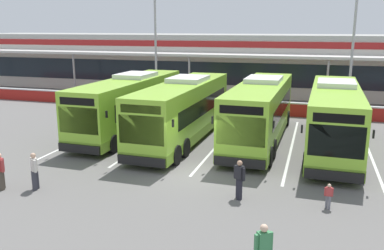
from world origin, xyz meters
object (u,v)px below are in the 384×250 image
(coach_bus_left_centre, at_px, (183,111))
(pedestrian_in_dark_coat, at_px, (239,178))
(pedestrian_near_bin, at_px, (263,250))
(lamp_post_west, at_px, (155,33))
(lamp_post_centre, at_px, (354,33))
(coach_bus_right_centre, at_px, (334,118))
(pedestrian_with_handbag, at_px, (0,170))
(pedestrian_approaching_bus, at_px, (34,170))
(coach_bus_centre, at_px, (260,112))
(coach_bus_leftmost, at_px, (130,105))
(pedestrian_child, at_px, (329,195))

(coach_bus_left_centre, height_order, pedestrian_in_dark_coat, coach_bus_left_centre)
(pedestrian_near_bin, distance_m, lamp_post_west, 28.05)
(pedestrian_in_dark_coat, height_order, lamp_post_centre, lamp_post_centre)
(pedestrian_near_bin, bearing_deg, lamp_post_centre, 81.52)
(coach_bus_right_centre, xyz_separation_m, pedestrian_with_handbag, (-13.65, -10.38, -0.93))
(pedestrian_with_handbag, height_order, pedestrian_approaching_bus, same)
(pedestrian_near_bin, bearing_deg, pedestrian_in_dark_coat, 107.35)
(pedestrian_in_dark_coat, relative_size, lamp_post_centre, 0.15)
(coach_bus_left_centre, distance_m, pedestrian_with_handbag, 11.02)
(coach_bus_centre, bearing_deg, lamp_post_centre, 59.93)
(pedestrian_with_handbag, height_order, lamp_post_west, lamp_post_west)
(coach_bus_left_centre, bearing_deg, coach_bus_leftmost, 166.72)
(lamp_post_west, height_order, lamp_post_centre, same)
(coach_bus_right_centre, height_order, pedestrian_with_handbag, coach_bus_right_centre)
(coach_bus_leftmost, distance_m, lamp_post_west, 11.59)
(coach_bus_right_centre, relative_size, pedestrian_near_bin, 7.53)
(pedestrian_approaching_bus, bearing_deg, coach_bus_left_centre, 69.17)
(coach_bus_centre, height_order, pedestrian_in_dark_coat, coach_bus_centre)
(pedestrian_with_handbag, distance_m, pedestrian_in_dark_coat, 10.07)
(coach_bus_leftmost, height_order, coach_bus_left_centre, same)
(coach_bus_right_centre, height_order, pedestrian_child, coach_bus_right_centre)
(pedestrian_approaching_bus, xyz_separation_m, lamp_post_west, (-2.71, 20.73, 5.42))
(coach_bus_leftmost, xyz_separation_m, pedestrian_in_dark_coat, (8.86, -8.77, -0.91))
(pedestrian_near_bin, distance_m, pedestrian_approaching_bus, 10.73)
(pedestrian_child, height_order, pedestrian_near_bin, pedestrian_near_bin)
(coach_bus_right_centre, bearing_deg, coach_bus_leftmost, 178.40)
(coach_bus_right_centre, bearing_deg, lamp_post_centre, 82.28)
(coach_bus_centre, relative_size, pedestrian_approaching_bus, 7.53)
(pedestrian_child, relative_size, pedestrian_near_bin, 0.62)
(coach_bus_centre, xyz_separation_m, pedestrian_near_bin, (2.03, -14.15, -0.91))
(coach_bus_right_centre, distance_m, pedestrian_child, 8.45)
(lamp_post_west, bearing_deg, lamp_post_centre, -2.03)
(pedestrian_child, bearing_deg, pedestrian_in_dark_coat, -178.91)
(pedestrian_with_handbag, bearing_deg, coach_bus_leftmost, 84.63)
(coach_bus_leftmost, bearing_deg, pedestrian_with_handbag, -95.37)
(coach_bus_leftmost, relative_size, pedestrian_child, 12.14)
(lamp_post_west, bearing_deg, pedestrian_near_bin, -62.26)
(coach_bus_left_centre, relative_size, lamp_post_centre, 1.11)
(coach_bus_left_centre, relative_size, pedestrian_approaching_bus, 7.53)
(pedestrian_with_handbag, relative_size, lamp_post_centre, 0.15)
(pedestrian_in_dark_coat, bearing_deg, pedestrian_child, 1.09)
(coach_bus_left_centre, distance_m, pedestrian_in_dark_coat, 9.30)
(coach_bus_centre, distance_m, pedestrian_with_handbag, 14.50)
(pedestrian_with_handbag, distance_m, pedestrian_near_bin, 11.93)
(pedestrian_with_handbag, bearing_deg, coach_bus_centre, 49.18)
(lamp_post_west, bearing_deg, coach_bus_left_centre, -61.06)
(pedestrian_in_dark_coat, xyz_separation_m, pedestrian_approaching_bus, (-8.49, -1.54, 0.00))
(pedestrian_near_bin, relative_size, lamp_post_west, 0.15)
(pedestrian_in_dark_coat, distance_m, pedestrian_approaching_bus, 8.63)
(pedestrian_near_bin, xyz_separation_m, lamp_post_west, (-12.81, 24.35, 5.42))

